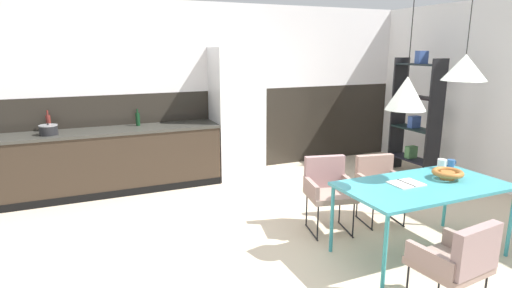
# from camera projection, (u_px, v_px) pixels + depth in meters

# --- Properties ---
(ground_plane) EXTENTS (9.04, 9.04, 0.00)m
(ground_plane) POSITION_uv_depth(u_px,v_px,m) (322.00, 257.00, 4.01)
(ground_plane) COLOR beige
(back_wall_splashback_dark) EXTENTS (6.96, 0.12, 1.34)m
(back_wall_splashback_dark) POSITION_uv_depth(u_px,v_px,m) (218.00, 131.00, 6.70)
(back_wall_splashback_dark) COLOR black
(back_wall_splashback_dark) RESTS_ON ground
(back_wall_panel_upper) EXTENTS (6.96, 0.12, 1.34)m
(back_wall_panel_upper) POSITION_uv_depth(u_px,v_px,m) (216.00, 47.00, 6.40)
(back_wall_panel_upper) COLOR white
(back_wall_panel_upper) RESTS_ON back_wall_splashback_dark
(kitchen_counter) EXTENTS (3.16, 0.63, 0.90)m
(kitchen_counter) POSITION_uv_depth(u_px,v_px,m) (107.00, 161.00, 5.75)
(kitchen_counter) COLOR #31261C
(kitchen_counter) RESTS_ON ground
(refrigerator_column) EXTENTS (0.74, 0.60, 2.01)m
(refrigerator_column) POSITION_uv_depth(u_px,v_px,m) (237.00, 113.00, 6.38)
(refrigerator_column) COLOR silver
(refrigerator_column) RESTS_ON ground
(dining_table) EXTENTS (1.61, 0.85, 0.73)m
(dining_table) POSITION_uv_depth(u_px,v_px,m) (423.00, 189.00, 3.92)
(dining_table) COLOR teal
(dining_table) RESTS_ON ground
(armchair_near_window) EXTENTS (0.56, 0.55, 0.76)m
(armchair_near_window) POSITION_uv_depth(u_px,v_px,m) (379.00, 180.00, 4.78)
(armchair_near_window) COLOR gray
(armchair_near_window) RESTS_ON ground
(armchair_facing_counter) EXTENTS (0.53, 0.52, 0.78)m
(armchair_facing_counter) POSITION_uv_depth(u_px,v_px,m) (459.00, 258.00, 3.01)
(armchair_facing_counter) COLOR gray
(armchair_facing_counter) RESTS_ON ground
(armchair_by_stool) EXTENTS (0.57, 0.56, 0.82)m
(armchair_by_stool) POSITION_uv_depth(u_px,v_px,m) (328.00, 184.00, 4.52)
(armchair_by_stool) COLOR gray
(armchair_by_stool) RESTS_ON ground
(fruit_bowl) EXTENTS (0.30, 0.30, 0.09)m
(fruit_bowl) POSITION_uv_depth(u_px,v_px,m) (448.00, 173.00, 4.05)
(fruit_bowl) COLOR #B2662D
(fruit_bowl) RESTS_ON dining_table
(open_book) EXTENTS (0.29, 0.24, 0.02)m
(open_book) POSITION_uv_depth(u_px,v_px,m) (406.00, 184.00, 3.91)
(open_book) COLOR white
(open_book) RESTS_ON dining_table
(mug_dark_espresso) EXTENTS (0.12, 0.07, 0.09)m
(mug_dark_espresso) POSITION_uv_depth(u_px,v_px,m) (451.00, 164.00, 4.44)
(mug_dark_espresso) COLOR #335B93
(mug_dark_espresso) RESTS_ON dining_table
(mug_short_terracotta) EXTENTS (0.14, 0.09, 0.10)m
(mug_short_terracotta) POSITION_uv_depth(u_px,v_px,m) (442.00, 164.00, 4.42)
(mug_short_terracotta) COLOR white
(mug_short_terracotta) RESTS_ON dining_table
(cooking_pot) EXTENTS (0.23, 0.23, 0.15)m
(cooking_pot) POSITION_uv_depth(u_px,v_px,m) (48.00, 130.00, 5.30)
(cooking_pot) COLOR black
(cooking_pot) RESTS_ON kitchen_counter
(bottle_wine_green) EXTENTS (0.06, 0.06, 0.24)m
(bottle_wine_green) POSITION_uv_depth(u_px,v_px,m) (138.00, 119.00, 5.94)
(bottle_wine_green) COLOR #0F3319
(bottle_wine_green) RESTS_ON kitchen_counter
(bottle_oil_tall) EXTENTS (0.06, 0.06, 0.29)m
(bottle_oil_tall) POSITION_uv_depth(u_px,v_px,m) (49.00, 123.00, 5.51)
(bottle_oil_tall) COLOR maroon
(bottle_oil_tall) RESTS_ON kitchen_counter
(open_shelf_unit) EXTENTS (0.30, 0.81, 1.96)m
(open_shelf_unit) POSITION_uv_depth(u_px,v_px,m) (416.00, 115.00, 6.46)
(open_shelf_unit) COLOR black
(open_shelf_unit) RESTS_ON ground
(pendant_lamp_over_table_near) EXTENTS (0.35, 0.35, 1.17)m
(pendant_lamp_over_table_near) POSITION_uv_depth(u_px,v_px,m) (406.00, 93.00, 3.57)
(pendant_lamp_over_table_near) COLOR black
(pendant_lamp_over_table_far) EXTENTS (0.40, 0.40, 0.93)m
(pendant_lamp_over_table_far) POSITION_uv_depth(u_px,v_px,m) (465.00, 67.00, 3.75)
(pendant_lamp_over_table_far) COLOR black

